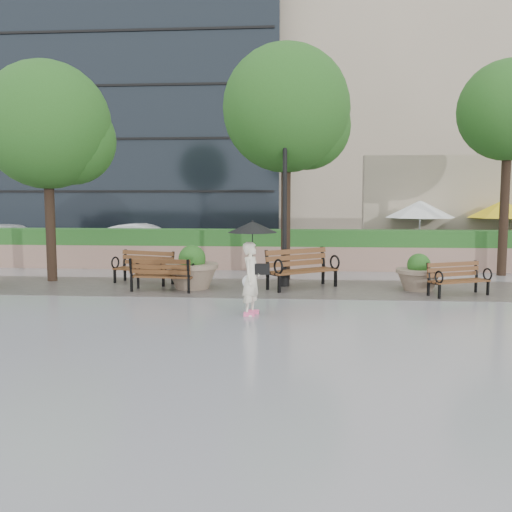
# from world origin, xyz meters

# --- Properties ---
(ground) EXTENTS (100.00, 100.00, 0.00)m
(ground) POSITION_xyz_m (0.00, 0.00, 0.00)
(ground) COLOR gray
(ground) RESTS_ON ground
(cobble_strip) EXTENTS (28.00, 3.20, 0.01)m
(cobble_strip) POSITION_xyz_m (0.00, 3.00, 0.01)
(cobble_strip) COLOR #383330
(cobble_strip) RESTS_ON ground
(hedge_wall) EXTENTS (24.00, 0.80, 1.35)m
(hedge_wall) POSITION_xyz_m (0.00, 7.00, 0.66)
(hedge_wall) COLOR #916B5E
(hedge_wall) RESTS_ON ground
(cafe_wall) EXTENTS (10.00, 0.60, 4.00)m
(cafe_wall) POSITION_xyz_m (9.50, 10.00, 2.00)
(cafe_wall) COLOR tan
(cafe_wall) RESTS_ON ground
(cafe_hedge) EXTENTS (8.00, 0.50, 0.90)m
(cafe_hedge) POSITION_xyz_m (9.00, 7.80, 0.45)
(cafe_hedge) COLOR #1A501C
(cafe_hedge) RESTS_ON ground
(asphalt_street) EXTENTS (40.00, 7.00, 0.00)m
(asphalt_street) POSITION_xyz_m (0.00, 11.00, 0.00)
(asphalt_street) COLOR black
(asphalt_street) RESTS_ON ground
(bldg_glass) EXTENTS (20.00, 10.00, 25.00)m
(bldg_glass) POSITION_xyz_m (-9.00, 22.00, 12.50)
(bldg_glass) COLOR black
(bldg_glass) RESTS_ON ground
(bldg_stone) EXTENTS (18.00, 10.00, 20.00)m
(bldg_stone) POSITION_xyz_m (10.00, 23.00, 10.00)
(bldg_stone) COLOR tan
(bldg_stone) RESTS_ON ground
(bench_1) EXTENTS (1.83, 1.20, 0.92)m
(bench_1) POSITION_xyz_m (-2.32, 3.47, 0.27)
(bench_1) COLOR brown
(bench_1) RESTS_ON ground
(bench_2) EXTENTS (1.69, 0.81, 0.87)m
(bench_2) POSITION_xyz_m (-1.47, 2.26, 0.26)
(bench_2) COLOR brown
(bench_2) RESTS_ON ground
(bench_3) EXTENTS (2.03, 1.78, 1.05)m
(bench_3) POSITION_xyz_m (2.17, 3.03, 0.31)
(bench_3) COLOR brown
(bench_3) RESTS_ON ground
(bench_4) EXTENTS (1.65, 1.19, 0.83)m
(bench_4) POSITION_xyz_m (6.07, 2.20, 0.25)
(bench_4) COLOR brown
(bench_4) RESTS_ON ground
(planter_left) EXTENTS (1.41, 1.41, 1.18)m
(planter_left) POSITION_xyz_m (-0.77, 2.74, 0.46)
(planter_left) COLOR #7F6B56
(planter_left) RESTS_ON ground
(planter_right) EXTENTS (1.17, 1.17, 0.98)m
(planter_right) POSITION_xyz_m (5.23, 2.92, 0.38)
(planter_right) COLOR #7F6B56
(planter_right) RESTS_ON ground
(lamppost) EXTENTS (0.28, 0.28, 4.13)m
(lamppost) POSITION_xyz_m (1.68, 3.36, 1.82)
(lamppost) COLOR black
(lamppost) RESTS_ON ground
(tree_0) EXTENTS (3.68, 3.63, 6.31)m
(tree_0) POSITION_xyz_m (-4.98, 3.85, 4.38)
(tree_0) COLOR black
(tree_0) RESTS_ON ground
(tree_1) EXTENTS (3.75, 3.71, 6.87)m
(tree_1) POSITION_xyz_m (1.83, 4.74, 4.88)
(tree_1) COLOR black
(tree_1) RESTS_ON ground
(patio_umb_white) EXTENTS (2.50, 2.50, 2.30)m
(patio_umb_white) POSITION_xyz_m (6.43, 8.80, 1.99)
(patio_umb_white) COLOR black
(patio_umb_white) RESTS_ON ground
(patio_umb_yellow_a) EXTENTS (2.50, 2.50, 2.30)m
(patio_umb_yellow_a) POSITION_xyz_m (9.37, 8.99, 1.99)
(patio_umb_yellow_a) COLOR black
(patio_umb_yellow_a) RESTS_ON ground
(car_left) EXTENTS (4.67, 2.28, 1.31)m
(car_left) POSITION_xyz_m (-9.74, 10.34, 0.65)
(car_left) COLOR silver
(car_left) RESTS_ON ground
(car_right) EXTENTS (4.21, 1.66, 1.36)m
(car_right) POSITION_xyz_m (-4.11, 9.99, 0.68)
(car_right) COLOR silver
(car_right) RESTS_ON ground
(pedestrian) EXTENTS (1.07, 1.07, 1.96)m
(pedestrian) POSITION_xyz_m (1.11, -0.45, 1.20)
(pedestrian) COLOR #F0E7CA
(pedestrian) RESTS_ON ground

